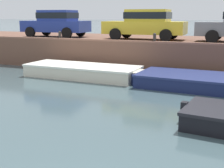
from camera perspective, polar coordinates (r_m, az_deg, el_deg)
The scene contains 9 objects.
ground_plane at distance 8.87m, azimuth 8.35°, elevation -5.85°, with size 400.00×400.00×0.00m, color #3D5156.
far_quay_wall at distance 17.19m, azimuth 16.02°, elevation 5.25°, with size 60.00×6.00×1.53m, color brown.
far_wall_coping at distance 14.27m, azimuth 14.71°, elevation 7.21°, with size 60.00×0.24×0.08m, color brown.
boat_moored_west_cream at distance 14.14m, azimuth -4.51°, elevation 2.27°, with size 6.29×2.00×0.57m.
boat_moored_central_navy at distance 12.52m, azimuth 16.93°, elevation 0.33°, with size 7.03×2.61×0.52m.
car_leftmost_blue at distance 18.90m, azimuth -10.13°, elevation 11.04°, with size 3.93×2.00×1.54m.
car_left_inner_yellow at distance 16.57m, azimuth 6.25°, elevation 11.00°, with size 4.25×2.13×1.54m.
mooring_bollard_west at distance 16.86m, azimuth -9.53°, elevation 8.86°, with size 0.15×0.15×0.44m.
mooring_bollard_mid at distance 14.75m, azimuth 7.79°, elevation 8.43°, with size 0.15×0.15×0.44m.
Camera 1 is at (2.09, -2.40, 2.76)m, focal length 50.00 mm.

